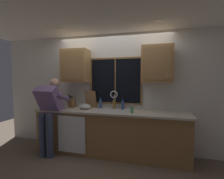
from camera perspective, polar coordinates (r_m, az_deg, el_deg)
name	(u,v)px	position (r m, az deg, el deg)	size (l,w,h in m)	color
back_wall	(114,92)	(3.73, 0.61, -0.86)	(5.52, 0.12, 2.55)	silver
ceiling_downlight_left	(59,29)	(3.62, -17.63, 19.10)	(0.14, 0.14, 0.01)	#FFEAB2
ceiling_downlight_right	(158,21)	(3.10, 15.51, 21.83)	(0.14, 0.14, 0.01)	#FFEAB2
window_glass	(115,81)	(3.64, 1.18, 2.96)	(1.10, 0.02, 0.95)	black
window_frame_top	(115,58)	(3.66, 1.15, 10.69)	(1.17, 0.02, 0.04)	brown
window_frame_bottom	(115,103)	(3.67, 1.13, -4.75)	(1.17, 0.02, 0.04)	brown
window_frame_left	(91,81)	(3.81, -7.18, 2.97)	(0.04, 0.02, 0.95)	brown
window_frame_right	(141,81)	(3.54, 10.10, 2.87)	(0.04, 0.02, 0.95)	brown
window_mullion_center	(115,81)	(3.63, 1.13, 2.95)	(0.02, 0.02, 0.95)	brown
lower_cabinet_run	(109,133)	(3.57, -0.87, -14.79)	(3.12, 0.58, 0.88)	olive
countertop	(109,112)	(3.43, -0.97, -7.60)	(3.18, 0.62, 0.04)	beige
dishwasher_front	(71,134)	(3.55, -13.77, -14.75)	(0.60, 0.02, 0.74)	white
upper_cabinet_left	(75,66)	(3.82, -12.46, 7.94)	(0.60, 0.36, 0.72)	#A87A47
upper_cabinet_right	(157,64)	(3.38, 15.23, 8.44)	(0.60, 0.36, 0.72)	#A87A47
sink	(112,115)	(3.44, -0.03, -8.89)	(0.80, 0.46, 0.21)	#B7B7BC
faucet	(114,97)	(3.56, 0.85, -2.74)	(0.18, 0.09, 0.40)	silver
person_standing	(49,108)	(3.66, -20.72, -6.04)	(0.53, 0.68, 1.58)	#384260
knife_block	(72,103)	(3.88, -13.71, -4.45)	(0.12, 0.18, 0.32)	olive
cutting_board	(91,99)	(3.77, -7.31, -3.37)	(0.25, 0.02, 0.39)	#997047
mixing_bowl	(85,107)	(3.62, -9.32, -5.81)	(0.25, 0.25, 0.13)	#B7B7BC
soap_dispenser	(132,109)	(3.20, 6.87, -6.83)	(0.06, 0.07, 0.18)	#59A566
bottle_green_glass	(123,105)	(3.55, 3.66, -5.37)	(0.06, 0.06, 0.23)	#334C8C
bottle_tall_clear	(101,104)	(3.68, -3.97, -4.91)	(0.07, 0.07, 0.25)	#334C8C
bottle_amber_small	(114,104)	(3.60, 0.72, -5.12)	(0.07, 0.07, 0.25)	olive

